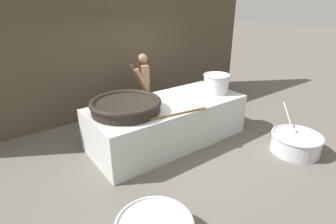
{
  "coord_description": "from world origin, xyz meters",
  "views": [
    {
      "loc": [
        -3.0,
        -4.03,
        2.8
      ],
      "look_at": [
        0.0,
        0.0,
        0.66
      ],
      "focal_mm": 28.0,
      "sensor_mm": 36.0,
      "label": 1
    }
  ],
  "objects_px": {
    "cook": "(143,86)",
    "stock_pot": "(216,83)",
    "giant_wok_near": "(126,105)",
    "prep_bowl_vegetables": "(296,142)"
  },
  "relations": [
    {
      "from": "giant_wok_near",
      "to": "cook",
      "type": "relative_size",
      "value": 0.79
    },
    {
      "from": "cook",
      "to": "prep_bowl_vegetables",
      "type": "bearing_deg",
      "value": 132.35
    },
    {
      "from": "stock_pot",
      "to": "prep_bowl_vegetables",
      "type": "xyz_separation_m",
      "value": [
        0.52,
        -1.74,
        -0.89
      ]
    },
    {
      "from": "giant_wok_near",
      "to": "prep_bowl_vegetables",
      "type": "height_order",
      "value": "giant_wok_near"
    },
    {
      "from": "cook",
      "to": "prep_bowl_vegetables",
      "type": "distance_m",
      "value": 3.56
    },
    {
      "from": "prep_bowl_vegetables",
      "to": "giant_wok_near",
      "type": "bearing_deg",
      "value": 143.71
    },
    {
      "from": "giant_wok_near",
      "to": "stock_pot",
      "type": "distance_m",
      "value": 2.17
    },
    {
      "from": "stock_pot",
      "to": "prep_bowl_vegetables",
      "type": "bearing_deg",
      "value": -73.36
    },
    {
      "from": "stock_pot",
      "to": "cook",
      "type": "bearing_deg",
      "value": 128.89
    },
    {
      "from": "cook",
      "to": "stock_pot",
      "type": "bearing_deg",
      "value": 143.74
    }
  ]
}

